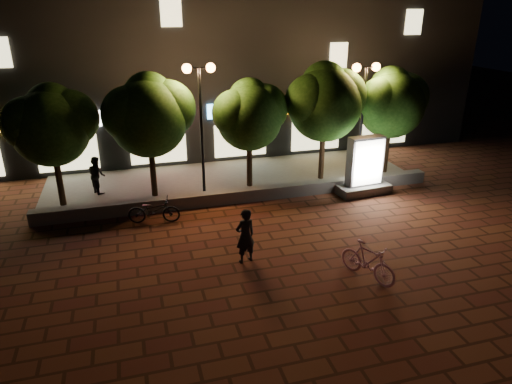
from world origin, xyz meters
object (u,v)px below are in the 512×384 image
object	(u,v)px
pedestrian	(97,175)
tree_right	(325,100)
tree_left	(149,113)
tree_mid	(250,113)
tree_far_right	(392,101)
rider	(245,236)
scooter_parked	(154,210)
scooter_pink	(368,261)
ad_kiosk	(364,171)
street_lamp_right	(364,91)
street_lamp_left	(200,96)
tree_far_left	(51,123)

from	to	relation	value
pedestrian	tree_right	bearing A→B (deg)	-123.19
tree_left	tree_mid	size ratio (longest dim) A/B	1.09
tree_far_right	rider	size ratio (longest dim) A/B	2.73
scooter_parked	scooter_pink	bearing A→B (deg)	-122.66
tree_left	ad_kiosk	distance (m)	8.89
rider	scooter_parked	xyz separation A→B (m)	(-2.45, 3.53, -0.39)
tree_right	rider	distance (m)	8.33
rider	tree_left	bearing A→B (deg)	-85.70
tree_mid	ad_kiosk	bearing A→B (deg)	-24.49
tree_far_right	scooter_parked	size ratio (longest dim) A/B	2.59
tree_right	tree_left	bearing A→B (deg)	-180.00
scooter_pink	street_lamp_right	bearing A→B (deg)	38.78
street_lamp_left	tree_left	bearing A→B (deg)	172.30
tree_far_right	ad_kiosk	xyz separation A→B (m)	(-2.19, -1.96, -2.40)
tree_mid	pedestrian	size ratio (longest dim) A/B	2.90
tree_far_left	pedestrian	distance (m)	2.87
tree_far_right	street_lamp_left	distance (m)	8.58
tree_right	pedestrian	xyz separation A→B (m)	(-9.56, 0.87, -2.71)
tree_far_left	scooter_parked	xyz separation A→B (m)	(3.25, -2.49, -2.81)
street_lamp_right	scooter_pink	world-z (taller)	street_lamp_right
tree_left	tree_far_right	xyz separation A→B (m)	(10.50, -0.00, -0.08)
tree_mid	tree_left	bearing A→B (deg)	180.00
tree_mid	ad_kiosk	size ratio (longest dim) A/B	1.87
tree_mid	pedestrian	xyz separation A→B (m)	(-6.25, 0.87, -2.36)
tree_far_right	rider	distance (m)	10.55
tree_left	scooter_parked	xyz separation A→B (m)	(-0.25, -2.49, -2.96)
tree_right	street_lamp_right	bearing A→B (deg)	-9.10
street_lamp_right	pedestrian	distance (m)	11.66
tree_far_right	pedestrian	world-z (taller)	tree_far_right
tree_far_left	tree_mid	size ratio (longest dim) A/B	1.03
tree_mid	ad_kiosk	world-z (taller)	tree_mid
tree_far_left	tree_right	xyz separation A→B (m)	(10.80, 0.00, 0.27)
tree_far_right	rider	bearing A→B (deg)	-144.08
tree_far_left	tree_left	xyz separation A→B (m)	(3.50, 0.00, 0.15)
scooter_parked	tree_right	bearing A→B (deg)	-60.34
ad_kiosk	tree_far_right	bearing A→B (deg)	41.83
ad_kiosk	street_lamp_right	bearing A→B (deg)	69.38
tree_left	pedestrian	size ratio (longest dim) A/B	3.16
scooter_pink	scooter_parked	bearing A→B (deg)	110.33
tree_mid	tree_right	world-z (taller)	tree_right
tree_mid	pedestrian	world-z (taller)	tree_mid
tree_left	street_lamp_left	size ratio (longest dim) A/B	0.94
scooter_parked	pedestrian	xyz separation A→B (m)	(-2.01, 3.35, 0.37)
tree_mid	rider	distance (m)	6.70
tree_far_left	scooter_parked	bearing A→B (deg)	-37.39
street_lamp_right	pedestrian	bearing A→B (deg)	174.23
rider	tree_right	bearing A→B (deg)	-146.13
tree_right	pedestrian	bearing A→B (deg)	174.81
street_lamp_left	rider	bearing A→B (deg)	-87.45
scooter_pink	pedestrian	size ratio (longest dim) A/B	1.18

